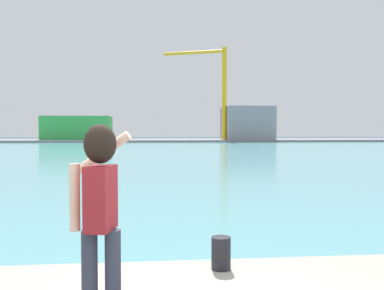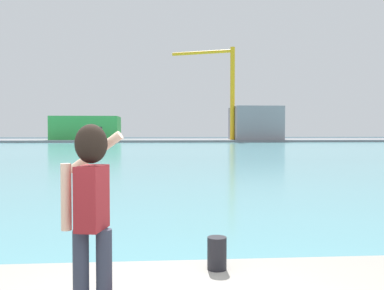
{
  "view_description": "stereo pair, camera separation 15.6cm",
  "coord_description": "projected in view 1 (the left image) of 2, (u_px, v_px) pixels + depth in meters",
  "views": [
    {
      "loc": [
        -0.14,
        -3.38,
        2.36
      ],
      "look_at": [
        0.59,
        4.02,
        2.11
      ],
      "focal_mm": 39.25,
      "sensor_mm": 36.0,
      "label": 1
    },
    {
      "loc": [
        0.02,
        -3.39,
        2.36
      ],
      "look_at": [
        0.59,
        4.02,
        2.11
      ],
      "focal_mm": 39.25,
      "sensor_mm": 36.0,
      "label": 2
    }
  ],
  "objects": [
    {
      "name": "harbor_water",
      "position": [
        152.0,
        149.0,
        55.17
      ],
      "size": [
        140.0,
        100.0,
        0.02
      ],
      "primitive_type": "cube",
      "color": "#599EA8",
      "rests_on": "ground_plane"
    },
    {
      "name": "far_shore_dock",
      "position": [
        152.0,
        140.0,
        94.95
      ],
      "size": [
        140.0,
        20.0,
        0.47
      ],
      "primitive_type": "cube",
      "color": "gray",
      "rests_on": "ground_plane"
    },
    {
      "name": "warehouse_left",
      "position": [
        78.0,
        128.0,
        91.89
      ],
      "size": [
        14.32,
        9.03,
        5.08
      ],
      "primitive_type": "cube",
      "color": "green",
      "rests_on": "far_shore_dock"
    },
    {
      "name": "port_crane",
      "position": [
        217.0,
        83.0,
        91.26
      ],
      "size": [
        13.41,
        5.98,
        19.99
      ],
      "color": "yellow",
      "rests_on": "far_shore_dock"
    },
    {
      "name": "warehouse_right",
      "position": [
        247.0,
        123.0,
        94.24
      ],
      "size": [
        10.27,
        11.4,
        7.25
      ],
      "primitive_type": "cube",
      "color": "gray",
      "rests_on": "far_shore_dock"
    },
    {
      "name": "harbor_bollard",
      "position": [
        221.0,
        253.0,
        5.09
      ],
      "size": [
        0.23,
        0.23,
        0.39
      ],
      "primitive_type": "cylinder",
      "color": "black",
      "rests_on": "quay_promenade"
    },
    {
      "name": "person_photographer",
      "position": [
        100.0,
        202.0,
        3.63
      ],
      "size": [
        0.53,
        0.57,
        1.74
      ],
      "rotation": [
        0.0,
        0.0,
        1.34
      ],
      "color": "#2D3342",
      "rests_on": "quay_promenade"
    },
    {
      "name": "ground_plane",
      "position": [
        152.0,
        150.0,
        53.18
      ],
      "size": [
        220.0,
        220.0,
        0.0
      ],
      "primitive_type": "plane",
      "color": "#334751"
    }
  ]
}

